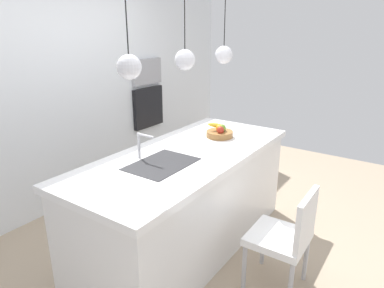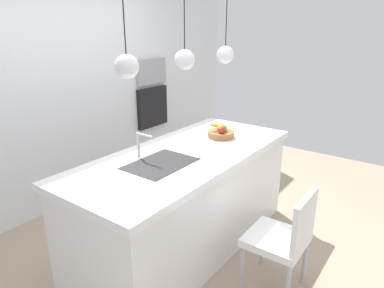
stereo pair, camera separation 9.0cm
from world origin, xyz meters
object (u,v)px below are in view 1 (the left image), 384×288
Objects in this scene: oven at (148,107)px; chair_near at (286,235)px; fruit_bowl at (220,132)px; microwave at (146,72)px.

oven is 0.66× the size of chair_near.
chair_near is at bearing -122.15° from fruit_bowl.
chair_near is (-1.33, -2.54, -0.41)m from oven.
fruit_bowl is 0.31× the size of chair_near.
microwave reaches higher than fruit_bowl.
fruit_bowl is 1.22m from chair_near.
oven reaches higher than fruit_bowl.
fruit_bowl is 0.47× the size of oven.
microwave reaches higher than chair_near.
microwave is 0.50m from oven.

